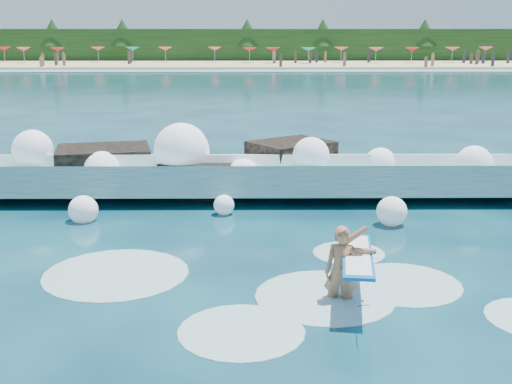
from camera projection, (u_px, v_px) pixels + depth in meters
ground at (180, 277)px, 12.45m from camera, size 200.00×200.00×0.00m
beach at (240, 65)px, 88.06m from camera, size 140.00×20.00×0.40m
wet_band at (239, 71)px, 77.43m from camera, size 140.00×5.00×0.08m
treeline at (241, 46)px, 97.20m from camera, size 140.00×4.00×5.00m
breaking_wave at (219, 179)px, 18.46m from camera, size 17.21×2.72×1.48m
rock_cluster at (191, 171)px, 19.47m from camera, size 8.70×3.69×1.59m
surfer_with_board at (345, 268)px, 11.21m from camera, size 1.02×2.86×1.65m
wave_spray at (197, 162)px, 18.32m from camera, size 15.31×4.54×2.16m
surf_foam at (268, 288)px, 11.90m from camera, size 9.77×5.51×0.14m
beach_umbrellas at (239, 49)px, 89.93m from camera, size 112.28×6.69×0.50m
beachgoers at (166, 59)px, 84.85m from camera, size 103.11×12.94×1.93m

